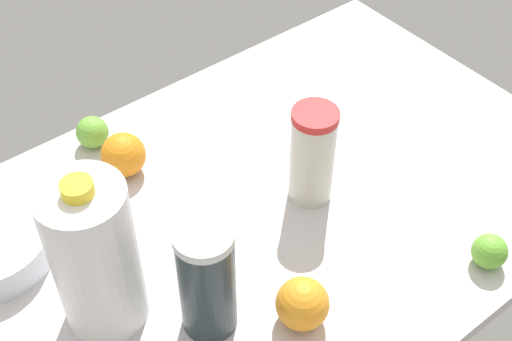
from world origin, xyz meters
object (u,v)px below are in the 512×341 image
object	(u,v)px
lime_near_front	(92,132)
orange_loose	(302,304)
tumbler_cup	(312,155)
shaker_bottle	(207,280)
lime_beside_bowl	(490,251)
orange_by_jug	(123,155)
milk_jug	(95,257)

from	to	relation	value
lime_near_front	orange_loose	world-z (taller)	orange_loose
tumbler_cup	orange_loose	distance (cm)	26.26
shaker_bottle	lime_beside_bowl	distance (cm)	45.42
lime_near_front	orange_by_jug	xyz separation A→B (cm)	(0.95, -9.72, 0.99)
tumbler_cup	milk_jug	bearing A→B (deg)	179.22
shaker_bottle	orange_loose	distance (cm)	14.94
lime_near_front	orange_by_jug	bearing A→B (deg)	-84.40
tumbler_cup	orange_loose	size ratio (longest dim) A/B	2.33
shaker_bottle	orange_loose	bearing A→B (deg)	-37.22
shaker_bottle	tumbler_cup	world-z (taller)	shaker_bottle
milk_jug	lime_near_front	bearing A→B (deg)	63.97
orange_loose	lime_near_front	bearing A→B (deg)	95.76
lime_beside_bowl	orange_by_jug	distance (cm)	63.51
tumbler_cup	lime_beside_bowl	bearing A→B (deg)	-67.10
milk_jug	lime_beside_bowl	size ratio (longest dim) A/B	4.88
milk_jug	orange_loose	distance (cm)	30.37
tumbler_cup	orange_by_jug	world-z (taller)	tumbler_cup
milk_jug	lime_near_front	size ratio (longest dim) A/B	4.63
tumbler_cup	orange_by_jug	size ratio (longest dim) A/B	2.33
milk_jug	orange_by_jug	size ratio (longest dim) A/B	3.48
milk_jug	orange_by_jug	world-z (taller)	milk_jug
milk_jug	orange_loose	bearing A→B (deg)	-41.08
lime_near_front	orange_loose	distance (cm)	53.11
milk_jug	lime_near_front	xyz separation A→B (cm)	(16.51, 33.80, -10.11)
shaker_bottle	tumbler_cup	xyz separation A→B (cm)	(28.68, 10.28, -0.88)
shaker_bottle	orange_by_jug	size ratio (longest dim) A/B	2.55
lime_beside_bowl	shaker_bottle	bearing A→B (deg)	155.65
milk_jug	tumbler_cup	bearing A→B (deg)	-0.78
shaker_bottle	orange_by_jug	xyz separation A→B (cm)	(6.44, 34.90, -6.21)
tumbler_cup	lime_beside_bowl	size ratio (longest dim) A/B	3.26
orange_loose	lime_beside_bowl	distance (cm)	31.74
shaker_bottle	orange_by_jug	distance (cm)	36.03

